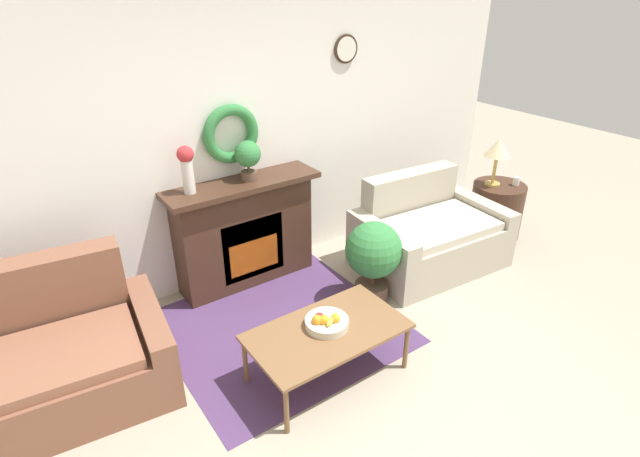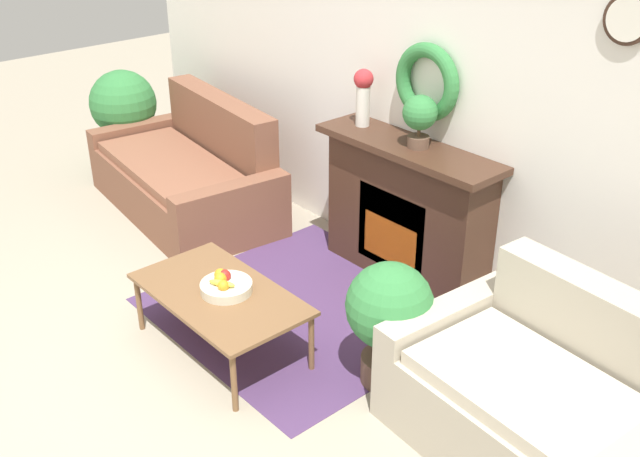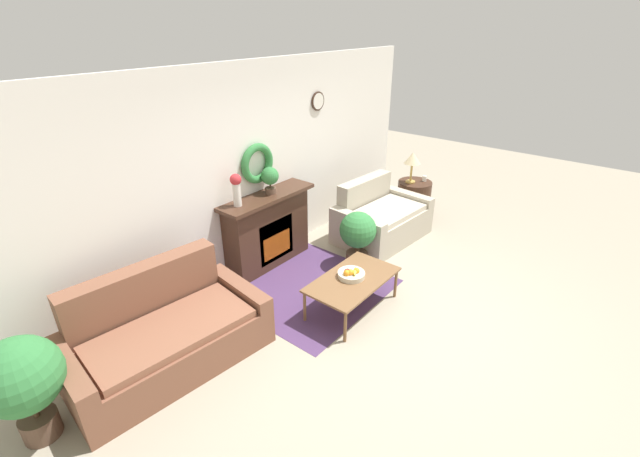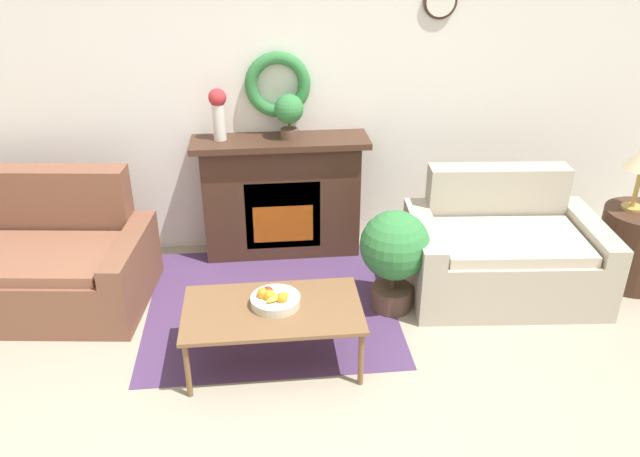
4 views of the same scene
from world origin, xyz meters
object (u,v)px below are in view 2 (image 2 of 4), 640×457
Objects in this scene: potted_plant_on_mantel at (420,116)px; potted_plant_floor_by_loveseat at (389,313)px; potted_plant_floor_by_couch at (123,107)px; loveseat_right at (539,400)px; fruit_bowl at (225,285)px; coffee_table at (220,297)px; fireplace at (406,211)px; couch_left at (189,175)px; vase_on_mantel_left at (363,93)px.

potted_plant_floor_by_loveseat is (0.69, -0.95, -0.78)m from potted_plant_on_mantel.
potted_plant_floor_by_loveseat is at bearing -6.54° from potted_plant_floor_by_couch.
potted_plant_on_mantel reaches higher than loveseat_right.
fruit_bowl is 0.33× the size of potted_plant_floor_by_couch.
loveseat_right is at bearing 22.06° from coffee_table.
fireplace reaches higher than fruit_bowl.
potted_plant_on_mantel reaches higher than potted_plant_floor_by_couch.
fireplace is at bearing 85.44° from fruit_bowl.
couch_left is 2.10m from fruit_bowl.
loveseat_right reaches higher than fruit_bowl.
potted_plant_floor_by_couch is (-3.05, 1.00, 0.24)m from coffee_table.
vase_on_mantel_left is 2.83m from potted_plant_floor_by_couch.
fireplace is 0.72× the size of couch_left.
fireplace is 1.26× the size of coffee_table.
vase_on_mantel_left is at bearing 141.99° from potted_plant_floor_by_loveseat.
loveseat_right is 1.93× the size of potted_plant_floor_by_loveseat.
vase_on_mantel_left is 0.53× the size of potted_plant_floor_by_loveseat.
potted_plant_floor_by_couch is at bearing 162.45° from fruit_bowl.
loveseat_right is at bearing 3.00° from couch_left.
vase_on_mantel_left is at bearing 103.46° from fruit_bowl.
couch_left is 1.22m from potted_plant_floor_by_couch.
potted_plant_floor_by_loveseat is at bearing -1.87° from couch_left.
fireplace is 1.53m from coffee_table.
fruit_bowl is at bearing -19.60° from couch_left.
fruit_bowl is 0.41× the size of potted_plant_floor_by_loveseat.
fireplace is at bearing 169.91° from potted_plant_on_mantel.
potted_plant_floor_by_loveseat is at bearing -38.01° from vase_on_mantel_left.
couch_left is 2.81m from potted_plant_floor_by_loveseat.
potted_plant_floor_by_loveseat is (0.90, 0.55, 0.09)m from coffee_table.
vase_on_mantel_left is 1.77m from potted_plant_floor_by_loveseat.
potted_plant_floor_by_loveseat is (3.95, -0.45, -0.14)m from potted_plant_floor_by_couch.
potted_plant_floor_by_couch is at bearing -175.54° from couch_left.
potted_plant_floor_by_couch is at bearing 161.78° from coffee_table.
coffee_table is 1.46× the size of potted_plant_floor_by_loveseat.
coffee_table is at bearing -148.69° from potted_plant_floor_by_loveseat.
fruit_bowl is (-0.12, -1.48, -0.07)m from fireplace.
coffee_table is 0.08m from fruit_bowl.
coffee_table is (1.87, -0.96, 0.07)m from couch_left.
coffee_table is at bearing -95.03° from fireplace.
couch_left is 1.89m from vase_on_mantel_left.
vase_on_mantel_left is at bearing 179.33° from fireplace.
couch_left reaches higher than potted_plant_floor_by_loveseat.
potted_plant_floor_by_couch is (-3.26, -0.50, -0.64)m from potted_plant_on_mantel.
loveseat_right is 1.93m from fruit_bowl.
potted_plant_floor_by_loveseat is (-0.90, -0.18, 0.16)m from loveseat_right.
potted_plant_on_mantel reaches higher than coffee_table.
potted_plant_on_mantel is (2.08, 0.54, 0.94)m from couch_left.
fireplace is at bearing 84.97° from coffee_table.
fruit_bowl is (0.02, 0.03, 0.08)m from coffee_table.
potted_plant_floor_by_couch is 1.24× the size of potted_plant_floor_by_loveseat.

